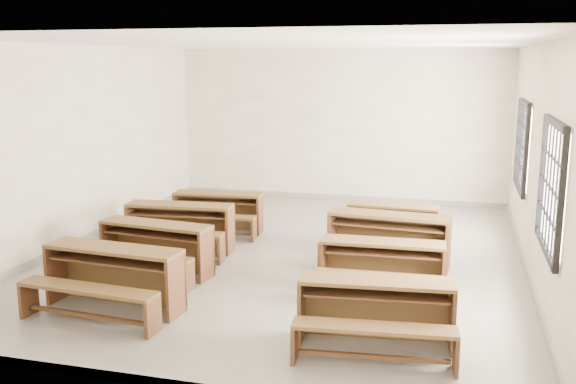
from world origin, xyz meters
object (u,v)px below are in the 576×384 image
(desk_set_6, at_px, (388,237))
(desk_set_7, at_px, (392,222))
(desk_set_0, at_px, (112,274))
(desk_set_5, at_px, (382,264))
(desk_set_3, at_px, (217,210))
(desk_set_1, at_px, (154,245))
(desk_set_4, at_px, (376,309))
(desk_set_2, at_px, (179,224))

(desk_set_6, distance_m, desk_set_7, 1.16)
(desk_set_0, distance_m, desk_set_5, 3.34)
(desk_set_3, height_order, desk_set_6, desk_set_6)
(desk_set_1, distance_m, desk_set_7, 3.84)
(desk_set_6, bearing_deg, desk_set_3, 163.62)
(desk_set_0, relative_size, desk_set_4, 1.06)
(desk_set_1, bearing_deg, desk_set_5, 6.71)
(desk_set_1, distance_m, desk_set_4, 3.63)
(desk_set_0, relative_size, desk_set_5, 1.12)
(desk_set_2, height_order, desk_set_4, desk_set_2)
(desk_set_3, relative_size, desk_set_6, 0.89)
(desk_set_6, height_order, desk_set_7, desk_set_6)
(desk_set_5, height_order, desk_set_7, desk_set_5)
(desk_set_1, relative_size, desk_set_4, 1.02)
(desk_set_0, distance_m, desk_set_7, 4.70)
(desk_set_0, bearing_deg, desk_set_5, 28.01)
(desk_set_5, relative_size, desk_set_6, 0.88)
(desk_set_1, xyz_separation_m, desk_set_6, (3.11, 1.17, 0.03))
(desk_set_7, bearing_deg, desk_set_3, -177.76)
(desk_set_3, relative_size, desk_set_5, 1.01)
(desk_set_2, distance_m, desk_set_6, 3.25)
(desk_set_3, bearing_deg, desk_set_2, -102.38)
(desk_set_0, height_order, desk_set_2, desk_set_0)
(desk_set_2, height_order, desk_set_6, desk_set_6)
(desk_set_2, distance_m, desk_set_5, 3.49)
(desk_set_5, distance_m, desk_set_7, 2.33)
(desk_set_4, relative_size, desk_set_6, 0.93)
(desk_set_4, xyz_separation_m, desk_set_7, (-0.23, 3.88, -0.04))
(desk_set_0, xyz_separation_m, desk_set_2, (-0.25, 2.45, -0.01))
(desk_set_0, height_order, desk_set_3, desk_set_0)
(desk_set_1, height_order, desk_set_4, desk_set_1)
(desk_set_4, bearing_deg, desk_set_0, 170.49)
(desk_set_3, distance_m, desk_set_7, 3.03)
(desk_set_4, bearing_deg, desk_set_6, 87.96)
(desk_set_0, height_order, desk_set_5, desk_set_0)
(desk_set_5, bearing_deg, desk_set_7, 90.52)
(desk_set_2, bearing_deg, desk_set_0, -88.99)
(desk_set_0, xyz_separation_m, desk_set_3, (-0.08, 3.69, -0.04))
(desk_set_1, bearing_deg, desk_set_6, 27.20)
(desk_set_2, relative_size, desk_set_4, 1.03)
(desk_set_2, xyz_separation_m, desk_set_6, (3.25, 0.05, 0.02))
(desk_set_4, bearing_deg, desk_set_2, 136.41)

